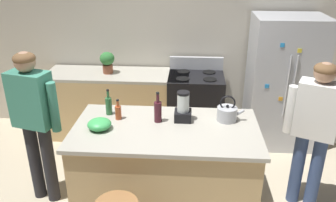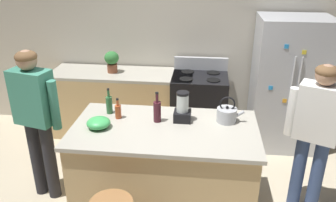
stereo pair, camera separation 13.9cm
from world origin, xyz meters
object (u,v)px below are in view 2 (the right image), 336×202
bottle_olive_oil (109,104)px  stove_range (199,107)px  refrigerator (287,84)px  bottle_wine (157,111)px  person_by_island_left (35,113)px  blender_appliance (182,109)px  kitchen_island (165,168)px  bottle_cooking_sauce (118,111)px  tea_kettle (227,114)px  potted_plant (112,60)px  person_by_sink_right (316,127)px  mixing_bowl (99,123)px

bottle_olive_oil → stove_range: bearing=54.2°
refrigerator → bottle_wine: 2.08m
stove_range → bottle_olive_oil: 1.66m
person_by_island_left → blender_appliance: bearing=4.5°
kitchen_island → blender_appliance: size_ratio=5.91×
stove_range → blender_appliance: bearing=-96.0°
bottle_cooking_sauce → tea_kettle: size_ratio=0.78×
refrigerator → blender_appliance: size_ratio=5.80×
stove_range → bottle_cooking_sauce: size_ratio=5.23×
kitchen_island → person_by_island_left: size_ratio=1.09×
tea_kettle → potted_plant: bearing=138.6°
person_by_island_left → bottle_cooking_sauce: 0.84m
stove_range → person_by_island_left: person_by_island_left is taller
person_by_sink_right → bottle_cooking_sauce: (-1.95, -0.01, 0.07)m
bottle_wine → blender_appliance: bearing=11.5°
bottle_wine → tea_kettle: (0.69, 0.08, -0.04)m
kitchen_island → tea_kettle: (0.60, 0.20, 0.55)m
person_by_sink_right → bottle_wine: (-1.55, -0.04, 0.10)m
stove_range → bottle_olive_oil: bottle_olive_oil is taller
person_by_island_left → person_by_sink_right: size_ratio=1.05×
blender_appliance → bottle_wine: bottle_wine is taller
mixing_bowl → tea_kettle: tea_kettle is taller
kitchen_island → stove_range: stove_range is taller
person_by_sink_right → tea_kettle: size_ratio=5.77×
blender_appliance → bottle_wine: bearing=-168.5°
mixing_bowl → bottle_wine: bearing=19.9°
refrigerator → blender_appliance: (-1.30, -1.32, 0.19)m
bottle_cooking_sauce → bottle_olive_oil: bearing=138.9°
stove_range → bottle_olive_oil: size_ratio=4.09×
blender_appliance → tea_kettle: (0.44, 0.03, -0.05)m
potted_plant → bottle_wine: size_ratio=0.95×
bottle_cooking_sauce → bottle_olive_oil: bottle_olive_oil is taller
bottle_wine → bottle_olive_oil: (-0.53, 0.13, -0.02)m
person_by_sink_right → bottle_cooking_sauce: size_ratio=7.36×
blender_appliance → stove_range: bearing=84.0°
person_by_sink_right → tea_kettle: 0.86m
person_by_sink_right → blender_appliance: size_ratio=5.19×
bottle_wine → bottle_olive_oil: 0.54m
blender_appliance → bottle_olive_oil: blender_appliance is taller
bottle_wine → bottle_olive_oil: bearing=165.7°
mixing_bowl → kitchen_island: bearing=6.5°
person_by_island_left → potted_plant: 1.55m
tea_kettle → person_by_sink_right: bearing=-2.7°
potted_plant → mixing_bowl: 1.65m
refrigerator → bottle_olive_oil: bearing=-149.1°
bottle_cooking_sauce → bottle_wine: 0.41m
person_by_island_left → person_by_sink_right: (2.79, 0.11, -0.05)m
person_by_sink_right → blender_appliance: person_by_sink_right is taller
stove_range → bottle_wine: bearing=-105.5°
kitchen_island → mixing_bowl: size_ratio=7.91×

